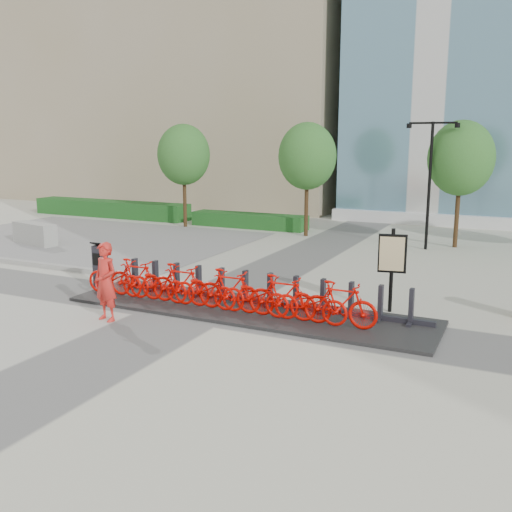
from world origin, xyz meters
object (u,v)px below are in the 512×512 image
at_px(bike_0, 115,278).
at_px(map_sign, 392,257).
at_px(worker_red, 106,282).
at_px(kiosk, 100,265).
at_px(jersey_barrier, 35,234).

distance_m(bike_0, map_sign, 7.51).
distance_m(bike_0, worker_red, 2.15).
height_order(bike_0, kiosk, kiosk).
bearing_deg(bike_0, map_sign, -75.06).
height_order(jersey_barrier, map_sign, map_sign).
relative_size(worker_red, map_sign, 0.89).
distance_m(worker_red, jersey_barrier, 11.76).
bearing_deg(jersey_barrier, bike_0, -19.06).
xyz_separation_m(bike_0, kiosk, (-0.90, 0.46, 0.17)).
relative_size(bike_0, worker_red, 0.95).
bearing_deg(worker_red, bike_0, 135.10).
xyz_separation_m(worker_red, map_sign, (6.03, 3.67, 0.46)).
bearing_deg(bike_0, kiosk, 62.80).
relative_size(kiosk, worker_red, 0.70).
xyz_separation_m(bike_0, jersey_barrier, (-8.38, 5.08, -0.10)).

